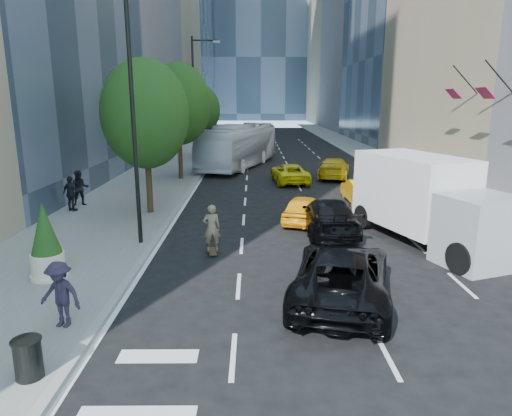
{
  "coord_description": "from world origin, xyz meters",
  "views": [
    {
      "loc": [
        -2.04,
        -13.28,
        5.69
      ],
      "look_at": [
        -1.93,
        3.76,
        1.6
      ],
      "focal_mm": 32.0,
      "sensor_mm": 36.0,
      "label": 1
    }
  ],
  "objects_px": {
    "trash_can": "(28,359)",
    "black_sedan_lincoln": "(342,274)",
    "black_sedan_mercedes": "(328,216)",
    "planter_shrub": "(46,242)",
    "box_truck": "(428,201)",
    "city_bus": "(239,146)",
    "skateboarder": "(212,231)"
  },
  "relations": [
    {
      "from": "trash_can",
      "to": "black_sedan_lincoln",
      "type": "bearing_deg",
      "value": 29.39
    },
    {
      "from": "black_sedan_mercedes",
      "to": "planter_shrub",
      "type": "bearing_deg",
      "value": 27.42
    },
    {
      "from": "box_truck",
      "to": "city_bus",
      "type": "bearing_deg",
      "value": 91.35
    },
    {
      "from": "box_truck",
      "to": "planter_shrub",
      "type": "relative_size",
      "value": 3.12
    },
    {
      "from": "city_bus",
      "to": "planter_shrub",
      "type": "height_order",
      "value": "city_bus"
    },
    {
      "from": "black_sedan_lincoln",
      "to": "planter_shrub",
      "type": "bearing_deg",
      "value": 5.1
    },
    {
      "from": "city_bus",
      "to": "box_truck",
      "type": "distance_m",
      "value": 22.86
    },
    {
      "from": "planter_shrub",
      "to": "skateboarder",
      "type": "bearing_deg",
      "value": 28.01
    },
    {
      "from": "black_sedan_mercedes",
      "to": "skateboarder",
      "type": "bearing_deg",
      "value": 28.37
    },
    {
      "from": "black_sedan_mercedes",
      "to": "box_truck",
      "type": "distance_m",
      "value": 4.09
    },
    {
      "from": "black_sedan_lincoln",
      "to": "planter_shrub",
      "type": "xyz_separation_m",
      "value": [
        -9.03,
        1.37,
        0.53
      ]
    },
    {
      "from": "black_sedan_mercedes",
      "to": "box_truck",
      "type": "xyz_separation_m",
      "value": [
        3.69,
        -1.44,
        1.0
      ]
    },
    {
      "from": "black_sedan_lincoln",
      "to": "city_bus",
      "type": "bearing_deg",
      "value": -68.4
    },
    {
      "from": "black_sedan_mercedes",
      "to": "box_truck",
      "type": "relative_size",
      "value": 0.68
    },
    {
      "from": "trash_can",
      "to": "city_bus",
      "type": "bearing_deg",
      "value": 83.68
    },
    {
      "from": "trash_can",
      "to": "black_sedan_mercedes",
      "type": "bearing_deg",
      "value": 54.03
    },
    {
      "from": "black_sedan_lincoln",
      "to": "trash_can",
      "type": "height_order",
      "value": "black_sedan_lincoln"
    },
    {
      "from": "city_bus",
      "to": "box_truck",
      "type": "xyz_separation_m",
      "value": [
        8.09,
        -21.38,
        -0.04
      ]
    },
    {
      "from": "skateboarder",
      "to": "trash_can",
      "type": "distance_m",
      "value": 8.56
    },
    {
      "from": "black_sedan_lincoln",
      "to": "city_bus",
      "type": "xyz_separation_m",
      "value": [
        -3.7,
        26.68,
        1.01
      ]
    },
    {
      "from": "trash_can",
      "to": "box_truck",
      "type": "bearing_deg",
      "value": 39.0
    },
    {
      "from": "black_sedan_mercedes",
      "to": "city_bus",
      "type": "relative_size",
      "value": 0.4
    },
    {
      "from": "black_sedan_mercedes",
      "to": "city_bus",
      "type": "bearing_deg",
      "value": -79.08
    },
    {
      "from": "skateboarder",
      "to": "city_bus",
      "type": "relative_size",
      "value": 0.14
    },
    {
      "from": "box_truck",
      "to": "planter_shrub",
      "type": "distance_m",
      "value": 14.0
    },
    {
      "from": "planter_shrub",
      "to": "box_truck",
      "type": "bearing_deg",
      "value": 16.36
    },
    {
      "from": "skateboarder",
      "to": "planter_shrub",
      "type": "distance_m",
      "value": 5.62
    },
    {
      "from": "trash_can",
      "to": "planter_shrub",
      "type": "distance_m",
      "value": 5.75
    },
    {
      "from": "black_sedan_lincoln",
      "to": "black_sedan_mercedes",
      "type": "bearing_deg",
      "value": -82.21
    },
    {
      "from": "skateboarder",
      "to": "trash_can",
      "type": "height_order",
      "value": "skateboarder"
    },
    {
      "from": "city_bus",
      "to": "trash_can",
      "type": "bearing_deg",
      "value": -79.17
    },
    {
      "from": "black_sedan_lincoln",
      "to": "planter_shrub",
      "type": "distance_m",
      "value": 9.15
    }
  ]
}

